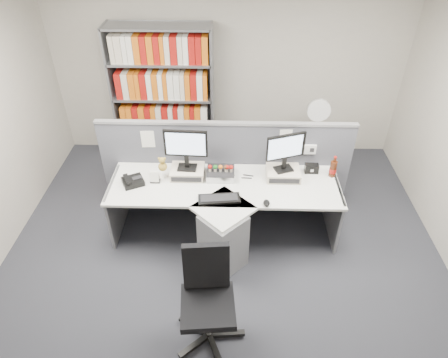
{
  "coord_description": "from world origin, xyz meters",
  "views": [
    {
      "loc": [
        0.09,
        -2.76,
        3.48
      ],
      "look_at": [
        0.0,
        0.65,
        0.92
      ],
      "focal_mm": 32.23,
      "sensor_mm": 36.0,
      "label": 1
    }
  ],
  "objects_px": {
    "desktop_pc": "(221,173)",
    "desk_fan": "(318,113)",
    "desk_phone": "(132,181)",
    "cola_bottle": "(333,169)",
    "monitor_right": "(286,149)",
    "office_chair": "(207,296)",
    "mouse": "(267,203)",
    "monitor_left": "(186,146)",
    "shelving_unit": "(164,99)",
    "desk_calendar": "(155,178)",
    "keyboard": "(219,199)",
    "desk": "(224,215)",
    "filing_cabinet": "(312,156)",
    "speaker": "(311,168)"
  },
  "relations": [
    {
      "from": "desk_fan",
      "to": "cola_bottle",
      "type": "bearing_deg",
      "value": -87.7
    },
    {
      "from": "desktop_pc",
      "to": "filing_cabinet",
      "type": "distance_m",
      "value": 1.67
    },
    {
      "from": "monitor_right",
      "to": "office_chair",
      "type": "bearing_deg",
      "value": -117.11
    },
    {
      "from": "desk_phone",
      "to": "speaker",
      "type": "bearing_deg",
      "value": 7.8
    },
    {
      "from": "desk",
      "to": "monitor_right",
      "type": "bearing_deg",
      "value": 29.82
    },
    {
      "from": "mouse",
      "to": "speaker",
      "type": "relative_size",
      "value": 0.7
    },
    {
      "from": "cola_bottle",
      "to": "mouse",
      "type": "bearing_deg",
      "value": -145.82
    },
    {
      "from": "monitor_right",
      "to": "office_chair",
      "type": "xyz_separation_m",
      "value": [
        -0.78,
        -1.53,
        -0.57
      ]
    },
    {
      "from": "desk_calendar",
      "to": "cola_bottle",
      "type": "distance_m",
      "value": 2.03
    },
    {
      "from": "monitor_left",
      "to": "filing_cabinet",
      "type": "bearing_deg",
      "value": 31.94
    },
    {
      "from": "office_chair",
      "to": "monitor_right",
      "type": "bearing_deg",
      "value": 62.89
    },
    {
      "from": "shelving_unit",
      "to": "mouse",
      "type": "bearing_deg",
      "value": -55.44
    },
    {
      "from": "filing_cabinet",
      "to": "office_chair",
      "type": "xyz_separation_m",
      "value": [
        -1.31,
        -2.55,
        0.18
      ]
    },
    {
      "from": "desktop_pc",
      "to": "desk_phone",
      "type": "xyz_separation_m",
      "value": [
        -0.99,
        -0.17,
        -0.01
      ]
    },
    {
      "from": "desk_phone",
      "to": "mouse",
      "type": "bearing_deg",
      "value": -12.18
    },
    {
      "from": "desk",
      "to": "monitor_left",
      "type": "height_order",
      "value": "monitor_left"
    },
    {
      "from": "monitor_right",
      "to": "filing_cabinet",
      "type": "distance_m",
      "value": 1.37
    },
    {
      "from": "desktop_pc",
      "to": "desk_phone",
      "type": "bearing_deg",
      "value": -170.4
    },
    {
      "from": "desk_fan",
      "to": "keyboard",
      "type": "bearing_deg",
      "value": -130.79
    },
    {
      "from": "mouse",
      "to": "office_chair",
      "type": "xyz_separation_m",
      "value": [
        -0.57,
        -1.03,
        -0.21
      ]
    },
    {
      "from": "desk_calendar",
      "to": "filing_cabinet",
      "type": "height_order",
      "value": "desk_calendar"
    },
    {
      "from": "monitor_left",
      "to": "desk_fan",
      "type": "relative_size",
      "value": 0.96
    },
    {
      "from": "desk_calendar",
      "to": "office_chair",
      "type": "height_order",
      "value": "office_chair"
    },
    {
      "from": "shelving_unit",
      "to": "filing_cabinet",
      "type": "bearing_deg",
      "value": -12.07
    },
    {
      "from": "desk_phone",
      "to": "desk_fan",
      "type": "xyz_separation_m",
      "value": [
        2.23,
        1.19,
        0.26
      ]
    },
    {
      "from": "desk",
      "to": "speaker",
      "type": "height_order",
      "value": "speaker"
    },
    {
      "from": "desktop_pc",
      "to": "speaker",
      "type": "relative_size",
      "value": 1.97
    },
    {
      "from": "keyboard",
      "to": "mouse",
      "type": "distance_m",
      "value": 0.51
    },
    {
      "from": "monitor_left",
      "to": "monitor_right",
      "type": "distance_m",
      "value": 1.1
    },
    {
      "from": "desk_phone",
      "to": "desk_fan",
      "type": "distance_m",
      "value": 2.55
    },
    {
      "from": "monitor_left",
      "to": "shelving_unit",
      "type": "distance_m",
      "value": 1.54
    },
    {
      "from": "desktop_pc",
      "to": "desk_fan",
      "type": "height_order",
      "value": "desk_fan"
    },
    {
      "from": "desk_phone",
      "to": "office_chair",
      "type": "height_order",
      "value": "office_chair"
    },
    {
      "from": "monitor_right",
      "to": "cola_bottle",
      "type": "distance_m",
      "value": 0.63
    },
    {
      "from": "desktop_pc",
      "to": "cola_bottle",
      "type": "bearing_deg",
      "value": 2.05
    },
    {
      "from": "monitor_right",
      "to": "keyboard",
      "type": "xyz_separation_m",
      "value": [
        -0.72,
        -0.43,
        -0.36
      ]
    },
    {
      "from": "keyboard",
      "to": "desk_phone",
      "type": "bearing_deg",
      "value": 165.52
    },
    {
      "from": "desk",
      "to": "desk_calendar",
      "type": "bearing_deg",
      "value": 162.38
    },
    {
      "from": "monitor_left",
      "to": "office_chair",
      "type": "relative_size",
      "value": 0.5
    },
    {
      "from": "desk_phone",
      "to": "monitor_right",
      "type": "bearing_deg",
      "value": 5.98
    },
    {
      "from": "mouse",
      "to": "desk_calendar",
      "type": "distance_m",
      "value": 1.29
    },
    {
      "from": "monitor_right",
      "to": "mouse",
      "type": "xyz_separation_m",
      "value": [
        -0.22,
        -0.5,
        -0.35
      ]
    },
    {
      "from": "desk_fan",
      "to": "monitor_left",
      "type": "bearing_deg",
      "value": -148.08
    },
    {
      "from": "cola_bottle",
      "to": "desk_fan",
      "type": "bearing_deg",
      "value": 92.3
    },
    {
      "from": "desk_fan",
      "to": "desk_phone",
      "type": "bearing_deg",
      "value": -151.87
    },
    {
      "from": "desk_phone",
      "to": "speaker",
      "type": "height_order",
      "value": "speaker"
    },
    {
      "from": "desktop_pc",
      "to": "keyboard",
      "type": "xyz_separation_m",
      "value": [
        -0.0,
        -0.42,
        -0.03
      ]
    },
    {
      "from": "keyboard",
      "to": "speaker",
      "type": "height_order",
      "value": "speaker"
    },
    {
      "from": "desk",
      "to": "monitor_left",
      "type": "relative_size",
      "value": 5.28
    },
    {
      "from": "desk_calendar",
      "to": "monitor_right",
      "type": "bearing_deg",
      "value": 5.26
    }
  ]
}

